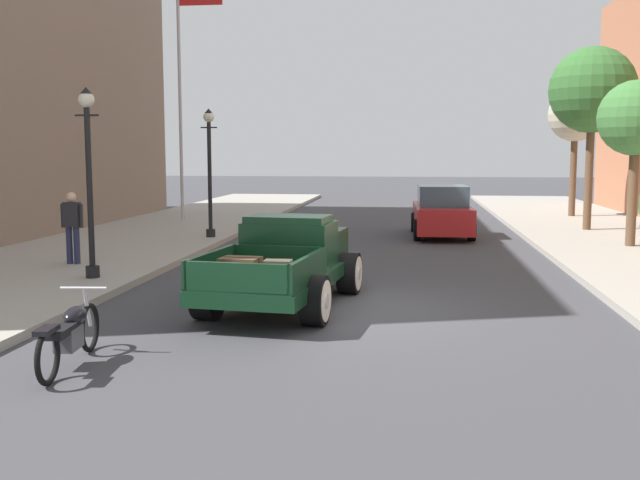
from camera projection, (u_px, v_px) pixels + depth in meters
ground_plane at (351, 310)px, 12.64m from camera, size 140.00×140.00×0.00m
hotrod_truck_dark_green at (288, 261)px, 13.17m from camera, size 2.55×5.07×1.58m
motorcycle_parked at (70, 333)px, 9.23m from camera, size 0.62×2.12×0.93m
car_background_red at (442, 213)px, 23.66m from camera, size 1.97×4.35×1.65m
pedestrian_sidewalk_left at (72, 223)px, 16.79m from camera, size 0.53×0.22×1.65m
street_lamp_near at (89, 168)px, 14.78m from camera, size 0.50×0.32×3.85m
street_lamp_far at (209, 163)px, 22.00m from camera, size 0.50×0.32×3.85m
flagpole at (185, 68)px, 26.89m from camera, size 1.74×0.16×9.16m
street_tree_second at (636, 120)px, 19.73m from camera, size 2.03×2.03×4.49m
street_tree_third at (593, 91)px, 23.86m from camera, size 2.80×2.80×5.98m
street_tree_farthest at (575, 116)px, 29.14m from camera, size 2.13×2.13×5.11m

